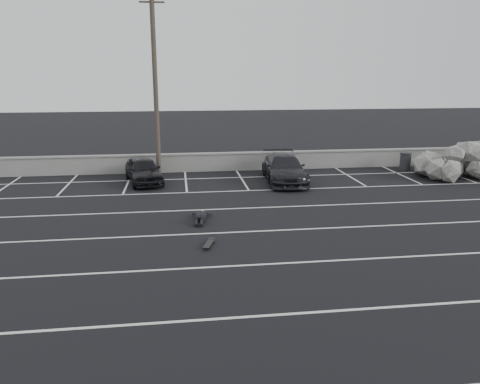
{
  "coord_description": "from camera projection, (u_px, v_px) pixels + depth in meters",
  "views": [
    {
      "loc": [
        -2.36,
        -12.75,
        5.52
      ],
      "look_at": [
        0.01,
        4.89,
        1.0
      ],
      "focal_mm": 35.0,
      "sensor_mm": 36.0,
      "label": 1
    }
  ],
  "objects": [
    {
      "name": "ground",
      "position": [
        262.0,
        265.0,
        13.91
      ],
      "size": [
        120.0,
        120.0,
        0.0
      ],
      "primitive_type": "plane",
      "color": "black",
      "rests_on": "ground"
    },
    {
      "name": "seawall",
      "position": [
        219.0,
        161.0,
        27.22
      ],
      "size": [
        50.0,
        0.45,
        1.06
      ],
      "color": "gray",
      "rests_on": "ground"
    },
    {
      "name": "stall_lines",
      "position": [
        239.0,
        220.0,
        18.13
      ],
      "size": [
        36.0,
        20.05,
        0.01
      ],
      "color": "silver",
      "rests_on": "ground"
    },
    {
      "name": "car_left",
      "position": [
        144.0,
        170.0,
        24.18
      ],
      "size": [
        2.41,
        4.15,
        1.33
      ],
      "primitive_type": "imported",
      "rotation": [
        0.0,
        0.0,
        0.23
      ],
      "color": "black",
      "rests_on": "ground"
    },
    {
      "name": "car_right",
      "position": [
        284.0,
        169.0,
        24.39
      ],
      "size": [
        2.28,
        4.96,
        1.41
      ],
      "primitive_type": "imported",
      "rotation": [
        0.0,
        0.0,
        -0.06
      ],
      "color": "black",
      "rests_on": "ground"
    },
    {
      "name": "utility_pole",
      "position": [
        155.0,
        85.0,
        24.93
      ],
      "size": [
        1.3,
        0.26,
        9.72
      ],
      "color": "#4C4238",
      "rests_on": "ground"
    },
    {
      "name": "trash_bin",
      "position": [
        405.0,
        161.0,
        27.37
      ],
      "size": [
        0.7,
        0.7,
        1.04
      ],
      "rotation": [
        0.0,
        0.0,
        0.03
      ],
      "color": "#28282B",
      "rests_on": "ground"
    },
    {
      "name": "riprap_pile",
      "position": [
        464.0,
        165.0,
        25.91
      ],
      "size": [
        6.38,
        4.53,
        1.52
      ],
      "color": "#9B9891",
      "rests_on": "ground"
    },
    {
      "name": "person",
      "position": [
        201.0,
        214.0,
        18.25
      ],
      "size": [
        1.49,
        2.37,
        0.42
      ],
      "primitive_type": null,
      "rotation": [
        0.0,
        0.0,
        -0.16
      ],
      "color": "black",
      "rests_on": "ground"
    },
    {
      "name": "skateboard",
      "position": [
        209.0,
        244.0,
        15.38
      ],
      "size": [
        0.44,
        0.83,
        0.1
      ],
      "rotation": [
        0.0,
        0.0,
        -0.3
      ],
      "color": "black",
      "rests_on": "ground"
    }
  ]
}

